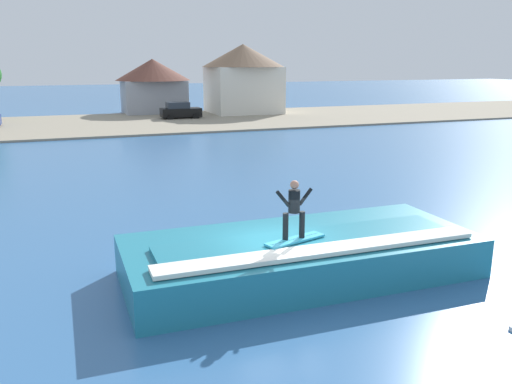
{
  "coord_description": "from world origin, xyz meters",
  "views": [
    {
      "loc": [
        -5.48,
        -13.23,
        6.17
      ],
      "look_at": [
        0.83,
        3.97,
        1.62
      ],
      "focal_mm": 37.47,
      "sensor_mm": 36.0,
      "label": 1
    }
  ],
  "objects_px": {
    "house_gabled_white": "(243,76)",
    "house_small_cottage": "(153,83)",
    "wave_crest": "(301,255)",
    "car_far_shore": "(180,111)",
    "surfer": "(294,207)",
    "surfboard": "(295,240)"
  },
  "relations": [
    {
      "from": "surfer",
      "to": "house_small_cottage",
      "type": "height_order",
      "value": "house_small_cottage"
    },
    {
      "from": "surfer",
      "to": "house_gabled_white",
      "type": "relative_size",
      "value": 0.17
    },
    {
      "from": "car_far_shore",
      "to": "surfboard",
      "type": "bearing_deg",
      "value": -98.09
    },
    {
      "from": "house_gabled_white",
      "to": "house_small_cottage",
      "type": "height_order",
      "value": "house_gabled_white"
    },
    {
      "from": "wave_crest",
      "to": "house_gabled_white",
      "type": "height_order",
      "value": "house_gabled_white"
    },
    {
      "from": "wave_crest",
      "to": "surfboard",
      "type": "distance_m",
      "value": 1.02
    },
    {
      "from": "surfboard",
      "to": "house_small_cottage",
      "type": "bearing_deg",
      "value": 84.71
    },
    {
      "from": "house_gabled_white",
      "to": "house_small_cottage",
      "type": "bearing_deg",
      "value": 158.23
    },
    {
      "from": "surfboard",
      "to": "car_far_shore",
      "type": "relative_size",
      "value": 0.46
    },
    {
      "from": "house_small_cottage",
      "to": "car_far_shore",
      "type": "bearing_deg",
      "value": -79.2
    },
    {
      "from": "house_gabled_white",
      "to": "house_small_cottage",
      "type": "xyz_separation_m",
      "value": [
        -9.72,
        3.88,
        -0.83
      ]
    },
    {
      "from": "wave_crest",
      "to": "surfer",
      "type": "height_order",
      "value": "surfer"
    },
    {
      "from": "car_far_shore",
      "to": "surfer",
      "type": "bearing_deg",
      "value": -98.14
    },
    {
      "from": "surfer",
      "to": "wave_crest",
      "type": "bearing_deg",
      "value": 45.93
    },
    {
      "from": "car_far_shore",
      "to": "house_gabled_white",
      "type": "xyz_separation_m",
      "value": [
        8.28,
        3.67,
        3.43
      ]
    },
    {
      "from": "surfer",
      "to": "car_far_shore",
      "type": "distance_m",
      "value": 43.51
    },
    {
      "from": "car_far_shore",
      "to": "house_gabled_white",
      "type": "relative_size",
      "value": 0.44
    },
    {
      "from": "surfboard",
      "to": "surfer",
      "type": "bearing_deg",
      "value": 123.59
    },
    {
      "from": "surfer",
      "to": "house_small_cottage",
      "type": "bearing_deg",
      "value": 84.68
    },
    {
      "from": "wave_crest",
      "to": "house_small_cottage",
      "type": "relative_size",
      "value": 1.19
    },
    {
      "from": "car_far_shore",
      "to": "house_small_cottage",
      "type": "bearing_deg",
      "value": 100.8
    },
    {
      "from": "car_far_shore",
      "to": "house_small_cottage",
      "type": "xyz_separation_m",
      "value": [
        -1.44,
        7.55,
        2.61
      ]
    }
  ]
}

